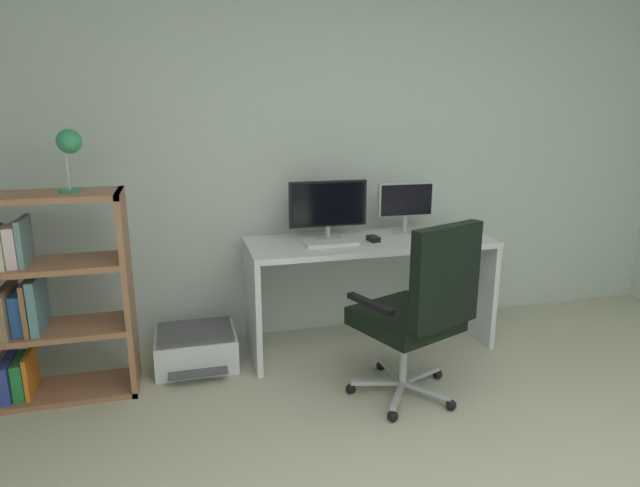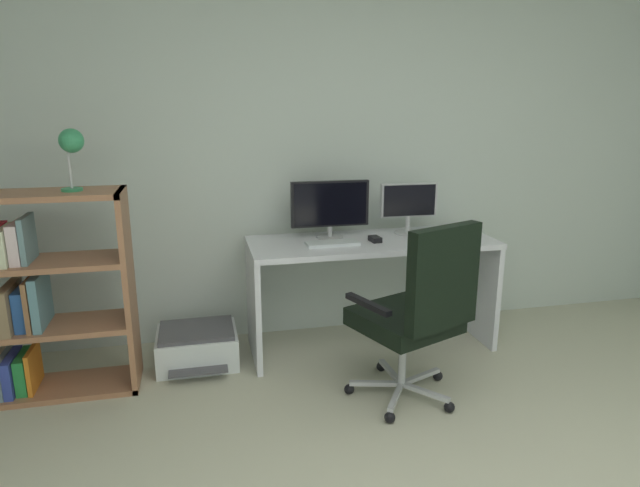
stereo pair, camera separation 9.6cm
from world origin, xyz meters
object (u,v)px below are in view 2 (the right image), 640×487
at_px(desk, 371,267).
at_px(keyboard, 332,243).
at_px(monitor_secondary, 409,204).
at_px(computer_mouse, 375,239).
at_px(printer, 197,346).
at_px(office_chair, 418,309).
at_px(desk_lamp, 71,145).
at_px(bookshelf, 34,299).
at_px(monitor_main, 330,206).

xyz_separation_m(desk, keyboard, (-0.29, -0.07, 0.20)).
height_order(desk, monitor_secondary, monitor_secondary).
height_order(computer_mouse, printer, computer_mouse).
height_order(office_chair, printer, office_chair).
height_order(monitor_secondary, desk_lamp, desk_lamp).
distance_m(keyboard, printer, 1.10).
height_order(desk, desk_lamp, desk_lamp).
bearing_deg(office_chair, keyboard, 112.64).
height_order(bookshelf, printer, bookshelf).
bearing_deg(monitor_main, desk, -24.25).
xyz_separation_m(desk, printer, (-1.17, -0.01, -0.45)).
height_order(monitor_secondary, printer, monitor_secondary).
relative_size(monitor_main, office_chair, 0.50).
relative_size(monitor_secondary, office_chair, 0.38).
bearing_deg(monitor_secondary, office_chair, -107.74).
height_order(monitor_main, bookshelf, bookshelf).
bearing_deg(printer, monitor_secondary, 4.89).
bearing_deg(office_chair, printer, 146.89).
distance_m(computer_mouse, office_chair, 0.76).
xyz_separation_m(monitor_main, bookshelf, (-1.78, -0.29, -0.40)).
bearing_deg(office_chair, computer_mouse, 90.40).
bearing_deg(monitor_main, printer, -172.17).
bearing_deg(keyboard, monitor_secondary, 15.78).
bearing_deg(monitor_secondary, bookshelf, -172.81).
height_order(monitor_main, desk_lamp, desk_lamp).
relative_size(desk, monitor_main, 3.10).
relative_size(monitor_secondary, desk_lamp, 1.18).
bearing_deg(monitor_main, monitor_secondary, 0.01).
height_order(desk_lamp, printer, desk_lamp).
bearing_deg(office_chair, bookshelf, 163.72).
distance_m(office_chair, desk_lamp, 2.05).
xyz_separation_m(monitor_main, desk_lamp, (-1.50, -0.29, 0.45)).
relative_size(computer_mouse, printer, 0.20).
bearing_deg(office_chair, desk, 90.79).
bearing_deg(desk_lamp, office_chair, -18.74).
height_order(desk, bookshelf, bookshelf).
relative_size(monitor_secondary, keyboard, 1.16).
bearing_deg(monitor_secondary, monitor_main, -179.99).
height_order(desk, keyboard, keyboard).
height_order(keyboard, computer_mouse, computer_mouse).
xyz_separation_m(computer_mouse, bookshelf, (-2.05, -0.13, -0.20)).
bearing_deg(computer_mouse, desk_lamp, 178.22).
bearing_deg(bookshelf, monitor_main, 9.39).
bearing_deg(desk_lamp, desk, 5.80).
xyz_separation_m(keyboard, printer, (-0.88, 0.06, -0.65)).
bearing_deg(desk_lamp, keyboard, 4.40).
distance_m(monitor_main, bookshelf, 1.85).
relative_size(monitor_secondary, computer_mouse, 3.95).
bearing_deg(keyboard, monitor_main, 79.71).
bearing_deg(monitor_secondary, computer_mouse, -150.58).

